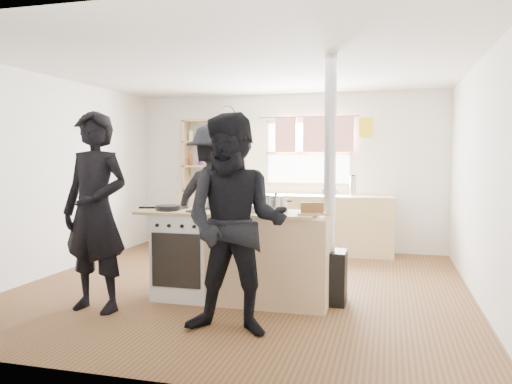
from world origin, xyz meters
TOP-DOWN VIEW (x-y plane):
  - ground at (0.00, 0.00)m, footprint 5.00×5.00m
  - back_counter at (0.00, 2.22)m, footprint 3.40×0.55m
  - shelving_unit at (-1.20, 2.34)m, footprint 1.00×0.28m
  - thermos at (1.08, 2.22)m, footprint 0.10×0.10m
  - cooking_island at (0.14, -0.55)m, footprint 1.97×0.64m
  - skillet_greens at (-0.63, -0.63)m, footprint 0.32×0.32m
  - roast_tray at (0.15, -0.60)m, footprint 0.38×0.33m
  - stockpot_stove at (-0.22, -0.34)m, footprint 0.22×0.22m
  - stockpot_counter at (0.50, -0.49)m, footprint 0.26×0.26m
  - bread_board at (0.89, -0.64)m, footprint 0.31×0.24m
  - flue_heater at (1.03, -0.39)m, footprint 0.35×0.35m
  - person_near_left at (-1.12, -1.22)m, footprint 0.75×0.53m
  - person_near_right at (0.37, -1.50)m, footprint 0.92×0.73m
  - person_far at (-0.47, 0.38)m, footprint 1.36×0.97m

SIDE VIEW (x-z plane):
  - ground at x=0.00m, z-range -0.01..0.00m
  - back_counter at x=0.00m, z-range 0.00..0.90m
  - cooking_island at x=0.14m, z-range 0.00..0.93m
  - flue_heater at x=1.03m, z-range -0.61..1.89m
  - person_near_right at x=0.37m, z-range 0.00..1.85m
  - person_far at x=-0.47m, z-range 0.00..1.89m
  - skillet_greens at x=-0.63m, z-range 0.93..0.98m
  - person_near_left at x=-1.12m, z-range 0.00..1.93m
  - roast_tray at x=0.15m, z-range 0.93..1.00m
  - bread_board at x=0.89m, z-range 0.92..1.04m
  - stockpot_stove at x=-0.22m, z-range 0.92..1.10m
  - stockpot_counter at x=0.50m, z-range 0.92..1.11m
  - thermos at x=1.08m, z-range 0.90..1.20m
  - shelving_unit at x=-1.20m, z-range 0.91..2.11m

